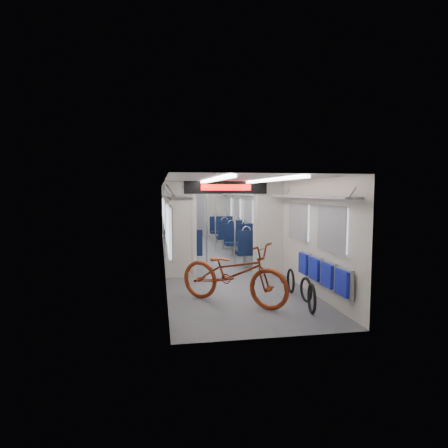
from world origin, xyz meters
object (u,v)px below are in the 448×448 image
object	(u,v)px
stanchion_far_left	(195,218)
stanchion_far_right	(215,218)
seat_bay_near_left	(182,242)
stanchion_near_right	(235,225)
bike_hoop_b	(306,291)
stanchion_near_left	(207,226)
seat_bay_far_right	(226,230)
seat_bay_far_left	(176,231)
bike_hoop_c	(291,282)
seat_bay_near_right	(246,242)
bike_hoop_a	(312,300)
flip_bench	(322,272)
bicycle	(233,273)

from	to	relation	value
stanchion_far_left	stanchion_far_right	bearing A→B (deg)	16.15
seat_bay_near_left	stanchion_near_right	bearing A→B (deg)	-40.08
bike_hoop_b	stanchion_near_left	size ratio (longest dim) A/B	0.21
seat_bay_far_right	stanchion_far_left	distance (m)	2.11
bike_hoop_b	seat_bay_far_left	size ratio (longest dim) A/B	0.22
bike_hoop_c	seat_bay_near_right	xyz separation A→B (m)	(-0.09, 3.58, 0.34)
bike_hoop_c	stanchion_near_right	xyz separation A→B (m)	(-0.61, 2.67, 0.93)
stanchion_far_right	stanchion_far_left	bearing A→B (deg)	-163.85
bike_hoop_b	stanchion_near_left	bearing A→B (deg)	113.41
bike_hoop_b	stanchion_near_right	bearing A→B (deg)	101.33
bike_hoop_a	stanchion_near_left	world-z (taller)	stanchion_near_left
bike_hoop_a	seat_bay_far_left	xyz separation A→B (m)	(-1.86, 8.61, 0.32)
bike_hoop_b	stanchion_far_left	xyz separation A→B (m)	(-1.47, 6.09, 0.94)
bike_hoop_a	seat_bay_near_right	bearing A→B (deg)	89.87
stanchion_far_right	bike_hoop_b	bearing A→B (deg)	-83.15
flip_bench	seat_bay_far_right	bearing A→B (deg)	93.11
bike_hoop_c	seat_bay_near_right	world-z (taller)	seat_bay_near_right
bike_hoop_c	seat_bay_far_left	bearing A→B (deg)	105.04
seat_bay_near_right	stanchion_far_left	world-z (taller)	stanchion_far_left
bicycle	bike_hoop_b	xyz separation A→B (m)	(1.35, -0.15, -0.36)
bicycle	stanchion_far_left	distance (m)	5.97
stanchion_far_right	flip_bench	bearing A→B (deg)	-80.89
flip_bench	seat_bay_far_right	xyz separation A→B (m)	(-0.42, 7.72, -0.01)
seat_bay_far_left	bike_hoop_b	bearing A→B (deg)	-75.78
stanchion_far_left	stanchion_far_right	world-z (taller)	same
stanchion_far_left	seat_bay_far_right	bearing A→B (deg)	49.40
stanchion_near_left	bike_hoop_c	bearing A→B (deg)	-62.50
flip_bench	bike_hoop_b	xyz separation A→B (m)	(-0.27, 0.09, -0.37)
flip_bench	seat_bay_near_left	distance (m)	5.11
stanchion_near_left	stanchion_far_left	world-z (taller)	same
flip_bench	stanchion_near_left	bearing A→B (deg)	116.57
seat_bay_near_right	stanchion_near_left	world-z (taller)	stanchion_near_left
flip_bench	seat_bay_far_left	distance (m)	8.39
seat_bay_far_left	flip_bench	bearing A→B (deg)	-74.16
flip_bench	stanchion_near_right	distance (m)	3.60
bicycle	seat_bay_far_right	world-z (taller)	seat_bay_far_right
bike_hoop_a	bike_hoop_b	distance (m)	0.66
stanchion_far_left	stanchion_near_right	bearing A→B (deg)	-73.77
bike_hoop_b	bike_hoop_c	xyz separation A→B (m)	(-0.06, 0.67, 0.01)
bike_hoop_c	seat_bay_far_left	world-z (taller)	seat_bay_far_left
bicycle	flip_bench	bearing A→B (deg)	-59.13
flip_bench	seat_bay_far_right	world-z (taller)	seat_bay_far_right
seat_bay_far_right	stanchion_far_right	size ratio (longest dim) A/B	0.98
stanchion_near_right	stanchion_far_right	xyz separation A→B (m)	(-0.09, 2.95, 0.00)
bike_hoop_b	stanchion_far_left	bearing A→B (deg)	103.56
flip_bench	stanchion_near_right	world-z (taller)	stanchion_near_right
bike_hoop_b	stanchion_far_left	size ratio (longest dim) A/B	0.21
flip_bench	stanchion_far_right	size ratio (longest dim) A/B	0.90
bike_hoop_a	bike_hoop_c	world-z (taller)	bike_hoop_a
bike_hoop_a	seat_bay_far_right	distance (m)	8.27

